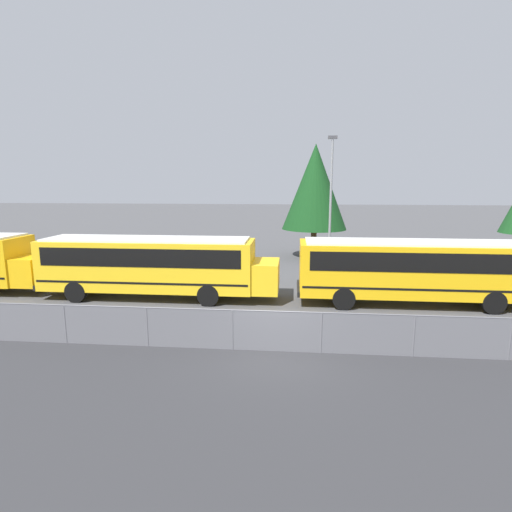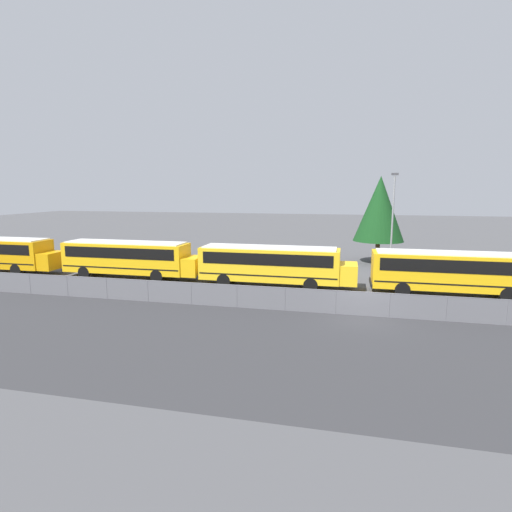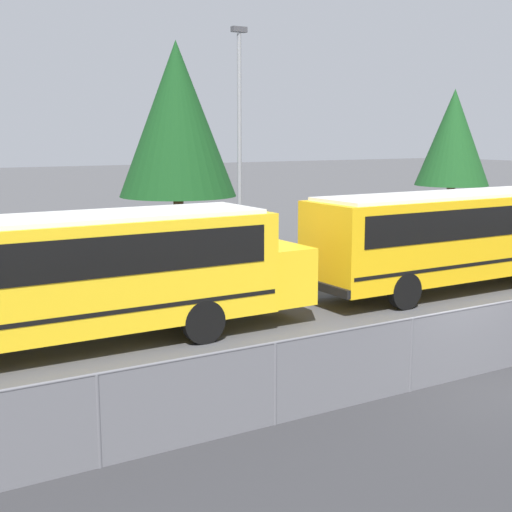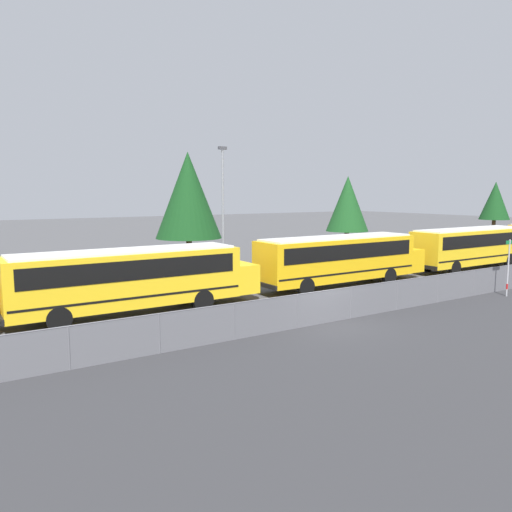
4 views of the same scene
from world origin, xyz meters
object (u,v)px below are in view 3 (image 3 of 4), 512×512
(school_bus_3, at_px, (466,231))
(tree_1, at_px, (453,138))
(school_bus_2, at_px, (58,271))
(tree_2, at_px, (177,120))
(light_pole, at_px, (239,136))

(school_bus_3, relative_size, tree_1, 1.67)
(school_bus_2, height_order, school_bus_3, same)
(school_bus_3, height_order, tree_1, tree_1)
(school_bus_2, relative_size, tree_1, 1.67)
(school_bus_2, xyz_separation_m, tree_2, (8.59, 12.14, 3.62))
(light_pole, xyz_separation_m, tree_2, (-0.87, 3.76, 0.66))
(school_bus_3, bearing_deg, tree_2, 109.55)
(light_pole, distance_m, tree_2, 3.91)
(school_bus_2, height_order, tree_2, tree_2)
(tree_1, bearing_deg, light_pole, -169.38)
(light_pole, bearing_deg, tree_2, 103.09)
(light_pole, height_order, tree_1, light_pole)
(tree_2, bearing_deg, school_bus_3, -70.45)
(school_bus_3, relative_size, light_pole, 1.36)
(tree_2, bearing_deg, school_bus_2, -125.27)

